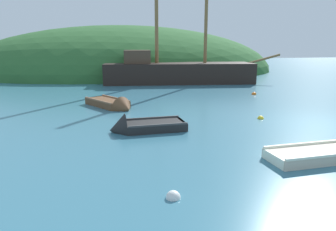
% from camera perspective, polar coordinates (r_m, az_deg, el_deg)
% --- Properties ---
extents(ground_plane, '(120.00, 120.00, 0.00)m').
position_cam_1_polar(ground_plane, '(14.68, 26.36, -1.39)').
color(ground_plane, teal).
extents(shore_hill, '(38.17, 27.32, 11.26)m').
position_cam_1_polar(shore_hill, '(40.60, -8.07, 8.18)').
color(shore_hill, '#2D602D').
rests_on(shore_hill, ground).
extents(sailing_ship, '(15.57, 5.17, 13.20)m').
position_cam_1_polar(sailing_ship, '(27.33, 1.67, 7.46)').
color(sailing_ship, black).
rests_on(sailing_ship, ground).
extents(rowboat_outer_left, '(3.00, 1.38, 1.23)m').
position_cam_1_polar(rowboat_outer_left, '(12.17, -5.03, -2.33)').
color(rowboat_outer_left, black).
rests_on(rowboat_outer_left, ground).
extents(rowboat_far, '(3.48, 1.24, 1.08)m').
position_cam_1_polar(rowboat_far, '(10.48, 27.94, -6.44)').
color(rowboat_far, beige).
rests_on(rowboat_far, ground).
extents(rowboat_center, '(2.73, 3.57, 1.14)m').
position_cam_1_polar(rowboat_center, '(16.82, -10.14, 1.87)').
color(rowboat_center, brown).
rests_on(rowboat_center, ground).
extents(buoy_white, '(0.33, 0.33, 0.33)m').
position_cam_1_polar(buoy_white, '(7.05, 0.97, -14.95)').
color(buoy_white, white).
rests_on(buoy_white, ground).
extents(buoy_yellow, '(0.29, 0.29, 0.29)m').
position_cam_1_polar(buoy_yellow, '(14.68, 16.72, -0.58)').
color(buoy_yellow, yellow).
rests_on(buoy_yellow, ground).
extents(buoy_orange, '(0.32, 0.32, 0.32)m').
position_cam_1_polar(buoy_orange, '(21.72, 15.58, 3.76)').
color(buoy_orange, orange).
rests_on(buoy_orange, ground).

